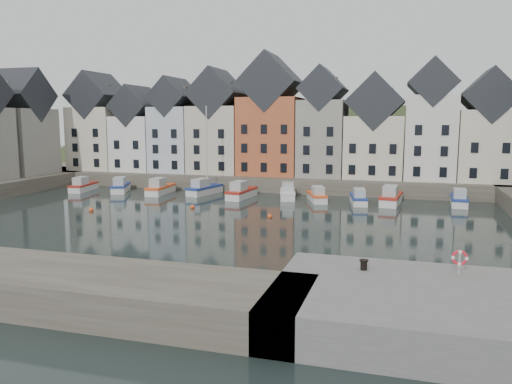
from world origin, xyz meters
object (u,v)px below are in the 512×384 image
at_px(mooring_bollard, 364,264).
at_px(life_ring_post, 460,258).
at_px(boat_d, 204,189).
at_px(boat_a, 83,186).

relative_size(mooring_bollard, life_ring_post, 0.43).
xyz_separation_m(boat_d, life_ring_post, (28.89, -35.48, 2.07)).
bearing_deg(boat_a, mooring_bollard, -48.02).
distance_m(boat_a, life_ring_post, 57.58).
height_order(mooring_bollard, life_ring_post, life_ring_post).
relative_size(boat_a, boat_d, 0.51).
height_order(boat_d, life_ring_post, boat_d).
bearing_deg(boat_a, life_ring_post, -44.54).
xyz_separation_m(mooring_bollard, life_ring_post, (4.83, 0.57, 0.55)).
bearing_deg(mooring_bollard, life_ring_post, 6.69).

